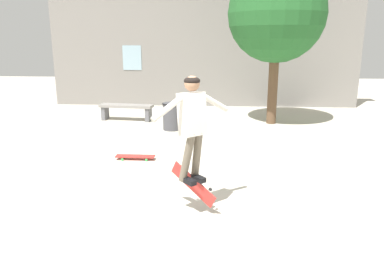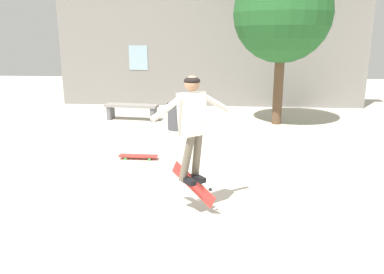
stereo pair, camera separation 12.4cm
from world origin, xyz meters
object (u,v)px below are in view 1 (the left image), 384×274
at_px(skater, 192,120).
at_px(skateboard_flipping, 193,184).
at_px(skateboard_resting, 135,156).
at_px(park_bench, 126,109).
at_px(tree_right, 277,14).
at_px(trash_bin, 172,116).

distance_m(skater, skateboard_flipping, 0.98).
height_order(skateboard_flipping, skateboard_resting, skateboard_flipping).
xyz_separation_m(park_bench, skateboard_resting, (1.11, -3.91, -0.29)).
bearing_deg(park_bench, skater, -62.08).
relative_size(tree_right, park_bench, 2.67).
bearing_deg(skateboard_resting, skater, -60.22).
relative_size(park_bench, skater, 1.13).
bearing_deg(tree_right, skateboard_flipping, -107.87).
xyz_separation_m(tree_right, skateboard_resting, (-3.34, -3.78, -3.08)).
height_order(park_bench, skater, skater).
relative_size(trash_bin, skater, 0.50).
bearing_deg(skateboard_resting, trash_bin, 80.98).
xyz_separation_m(tree_right, skater, (-1.98, -6.18, -1.77)).
bearing_deg(tree_right, park_bench, 178.44).
xyz_separation_m(park_bench, trash_bin, (1.56, -1.15, 0.04)).
bearing_deg(skater, trash_bin, 149.08).
height_order(park_bench, skateboard_flipping, skateboard_flipping).
bearing_deg(skateboard_flipping, skateboard_resting, 152.13).
bearing_deg(tree_right, trash_bin, -160.33).
height_order(tree_right, skater, tree_right).
height_order(tree_right, park_bench, tree_right).
xyz_separation_m(trash_bin, skateboard_resting, (-0.45, -2.75, -0.33)).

